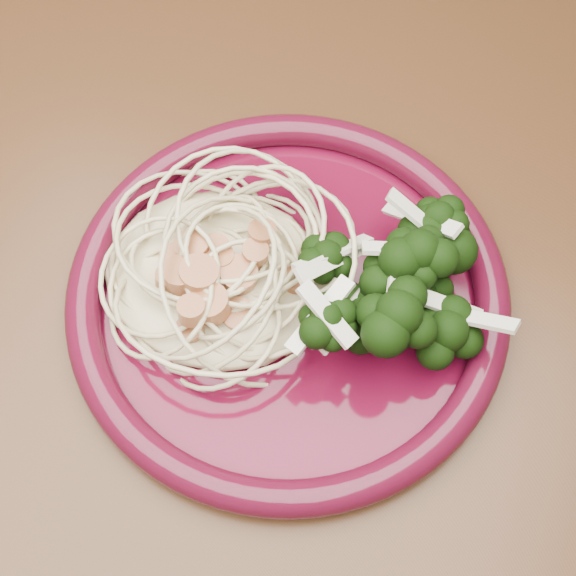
{
  "coord_description": "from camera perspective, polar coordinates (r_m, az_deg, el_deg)",
  "views": [
    {
      "loc": [
        -0.01,
        -0.27,
        1.23
      ],
      "look_at": [
        -0.1,
        -0.05,
        0.77
      ],
      "focal_mm": 50.0,
      "sensor_mm": 36.0,
      "label": 1
    }
  ],
  "objects": [
    {
      "name": "onion_garnish",
      "position": [
        0.47,
        6.97,
        0.95
      ],
      "size": [
        0.08,
        0.11,
        0.06
      ],
      "primitive_type": null,
      "rotation": [
        0.0,
        0.0,
        0.12
      ],
      "color": "beige",
      "rests_on": "broccoli_pile"
    },
    {
      "name": "scallop_cluster",
      "position": [
        0.49,
        -5.5,
        3.46
      ],
      "size": [
        0.13,
        0.13,
        0.04
      ],
      "primitive_type": null,
      "rotation": [
        0.0,
        0.0,
        0.12
      ],
      "color": "#B57145",
      "rests_on": "spaghetti_pile"
    },
    {
      "name": "broccoli_pile",
      "position": [
        0.5,
        6.56,
        -0.85
      ],
      "size": [
        0.11,
        0.17,
        0.05
      ],
      "primitive_type": "ellipsoid",
      "rotation": [
        0.0,
        0.0,
        0.12
      ],
      "color": "black",
      "rests_on": "dinner_plate"
    },
    {
      "name": "spaghetti_pile",
      "position": [
        0.52,
        -5.15,
        1.38
      ],
      "size": [
        0.17,
        0.15,
        0.03
      ],
      "primitive_type": "ellipsoid",
      "rotation": [
        0.0,
        0.0,
        0.12
      ],
      "color": "beige",
      "rests_on": "dinner_plate"
    },
    {
      "name": "dinner_plate",
      "position": [
        0.52,
        0.0,
        -0.47
      ],
      "size": [
        0.32,
        0.32,
        0.02
      ],
      "rotation": [
        0.0,
        0.0,
        0.12
      ],
      "color": "#4B071C",
      "rests_on": "dining_table"
    },
    {
      "name": "dining_table",
      "position": [
        0.64,
        10.24,
        -3.81
      ],
      "size": [
        1.2,
        0.8,
        0.75
      ],
      "color": "#472814",
      "rests_on": "ground"
    }
  ]
}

